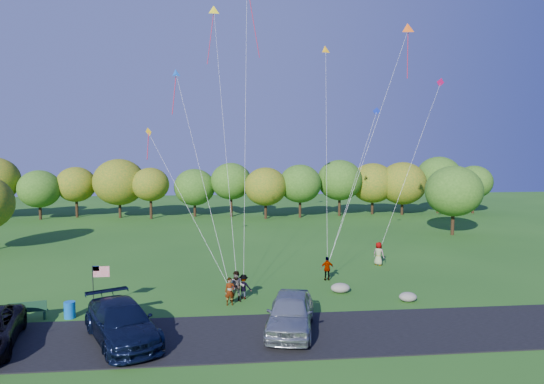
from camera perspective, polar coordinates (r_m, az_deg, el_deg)
The scene contains 16 objects.
ground at distance 28.75m, azimuth -4.52°, elevation -13.71°, with size 140.00×140.00×0.00m, color #215117.
asphalt_lane at distance 24.99m, azimuth -4.30°, elevation -16.60°, with size 44.00×6.00×0.06m, color black.
treeline at distance 63.54m, azimuth -6.41°, elevation 1.09°, with size 76.25×27.98×8.50m.
minivan_navy at distance 25.05m, azimuth -17.25°, elevation -14.45°, with size 2.58×6.35×1.84m, color black.
minivan_silver at distance 25.24m, azimuth 2.18°, elevation -13.98°, with size 2.26×5.63×1.92m, color #989FA2.
flyer_a at distance 29.43m, azimuth -4.98°, elevation -11.57°, with size 0.60×0.40×1.65m, color #4C4C59.
flyer_b at distance 29.97m, azimuth -4.13°, elevation -11.03°, with size 0.92×0.71×1.88m, color #4C4C59.
flyer_c at distance 30.53m, azimuth -3.36°, elevation -11.06°, with size 0.99×0.57×1.53m, color #4C4C59.
flyer_d at distance 34.76m, azimuth 6.53°, elevation -8.95°, with size 0.98×0.41×1.68m, color #4C4C59.
flyer_e at distance 39.82m, azimuth 12.43°, elevation -7.09°, with size 0.90×0.59×1.85m, color #4C4C59.
park_bench at distance 30.09m, azimuth -26.68°, elevation -12.30°, with size 1.82×0.68×1.02m.
trash_barrel at distance 29.51m, azimuth -22.70°, elevation -12.67°, with size 0.60×0.60×0.90m, color blue.
flag_assembly at distance 29.89m, azimuth -19.79°, elevation -9.34°, with size 0.96×0.63×2.61m.
boulder_near at distance 32.15m, azimuth 8.04°, elevation -11.11°, with size 1.24×0.97×0.62m, color gray.
boulder_far at distance 31.24m, azimuth 15.70°, elevation -11.80°, with size 1.08×0.90×0.56m, color gray.
kites_aloft at distance 42.77m, azimuth 1.10°, elevation 18.78°, with size 25.32×9.07×12.69m.
Camera 1 is at (-0.59, -27.20, 9.29)m, focal length 32.00 mm.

